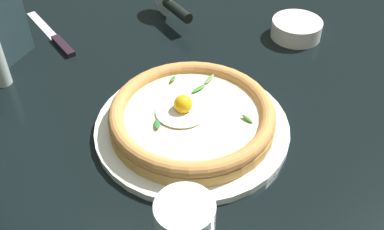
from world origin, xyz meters
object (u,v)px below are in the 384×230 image
(pizza_cutter, at_px, (173,7))
(pizza, at_px, (192,116))
(table_knife, at_px, (56,39))
(side_bowl, at_px, (296,29))

(pizza_cutter, bearing_deg, pizza, 109.76)
(pizza, bearing_deg, table_knife, -30.94)
(pizza_cutter, bearing_deg, side_bowl, -179.73)
(side_bowl, xyz_separation_m, table_knife, (0.48, 0.13, -0.01))
(side_bowl, bearing_deg, pizza, 65.68)
(pizza, distance_m, side_bowl, 0.35)
(pizza, xyz_separation_m, pizza_cutter, (0.12, -0.32, 0.01))
(side_bowl, height_order, pizza_cutter, pizza_cutter)
(side_bowl, bearing_deg, pizza_cutter, 0.27)
(table_knife, bearing_deg, pizza_cutter, -149.95)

